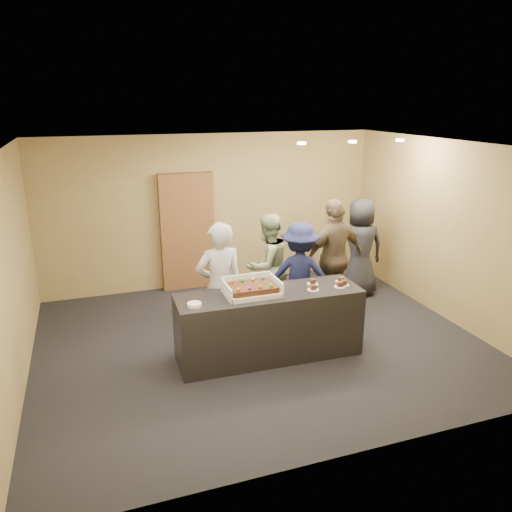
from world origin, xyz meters
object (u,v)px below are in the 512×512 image
(person_dark_suit, at_px, (360,247))
(person_navy_man, at_px, (300,275))
(serving_counter, at_px, (269,325))
(person_server_grey, at_px, (220,287))
(person_brown_extra, at_px, (334,257))
(storage_cabinet, at_px, (187,232))
(sheet_cake, at_px, (252,287))
(plate_stack, at_px, (194,305))
(cake_box, at_px, (251,291))
(person_sage_man, at_px, (268,266))

(person_dark_suit, bearing_deg, person_navy_man, 35.51)
(serving_counter, xyz_separation_m, person_dark_suit, (2.23, 1.55, 0.40))
(person_server_grey, relative_size, person_brown_extra, 0.96)
(storage_cabinet, distance_m, sheet_cake, 2.85)
(person_brown_extra, distance_m, person_dark_suit, 0.95)
(storage_cabinet, relative_size, person_navy_man, 1.31)
(storage_cabinet, bearing_deg, plate_stack, -100.15)
(storage_cabinet, relative_size, plate_stack, 12.11)
(person_navy_man, xyz_separation_m, person_dark_suit, (1.47, 0.80, 0.06))
(serving_counter, height_order, person_server_grey, person_server_grey)
(storage_cabinet, xyz_separation_m, person_brown_extra, (1.92, -1.83, -0.12))
(serving_counter, relative_size, person_server_grey, 1.36)
(plate_stack, bearing_deg, person_dark_suit, 27.47)
(serving_counter, bearing_deg, cake_box, 175.26)
(serving_counter, bearing_deg, sheet_cake, -178.54)
(storage_cabinet, distance_m, person_sage_man, 1.84)
(sheet_cake, xyz_separation_m, person_server_grey, (-0.30, 0.45, -0.12))
(cake_box, height_order, person_sage_man, person_sage_man)
(plate_stack, bearing_deg, person_server_grey, 50.91)
(person_brown_extra, relative_size, person_dark_suit, 1.08)
(storage_cabinet, relative_size, person_server_grey, 1.17)
(sheet_cake, xyz_separation_m, person_navy_man, (0.99, 0.75, -0.21))
(serving_counter, distance_m, sheet_cake, 0.59)
(plate_stack, distance_m, person_brown_extra, 2.70)
(serving_counter, bearing_deg, person_navy_man, 46.27)
(person_navy_man, distance_m, person_dark_suit, 1.68)
(person_server_grey, bearing_deg, person_dark_suit, -160.75)
(sheet_cake, distance_m, person_brown_extra, 1.97)
(cake_box, bearing_deg, person_server_grey, 125.31)
(storage_cabinet, height_order, sheet_cake, storage_cabinet)
(cake_box, bearing_deg, plate_stack, -168.95)
(cake_box, bearing_deg, serving_counter, -6.19)
(plate_stack, relative_size, person_dark_suit, 0.10)
(storage_cabinet, height_order, person_sage_man, storage_cabinet)
(serving_counter, height_order, person_sage_man, person_sage_man)
(person_sage_man, xyz_separation_m, person_navy_man, (0.32, -0.50, -0.02))
(person_brown_extra, bearing_deg, person_dark_suit, -157.05)
(cake_box, height_order, person_dark_suit, person_dark_suit)
(sheet_cake, height_order, person_server_grey, person_server_grey)
(plate_stack, distance_m, person_sage_man, 2.00)
(serving_counter, relative_size, person_navy_man, 1.52)
(storage_cabinet, bearing_deg, serving_counter, -80.61)
(person_brown_extra, bearing_deg, sheet_cake, 19.25)
(plate_stack, bearing_deg, serving_counter, 7.10)
(cake_box, relative_size, plate_stack, 4.02)
(sheet_cake, bearing_deg, plate_stack, -170.78)
(storage_cabinet, height_order, person_server_grey, storage_cabinet)
(serving_counter, xyz_separation_m, person_sage_man, (0.44, 1.26, 0.36))
(person_navy_man, height_order, person_brown_extra, person_brown_extra)
(person_sage_man, bearing_deg, person_dark_suit, 166.64)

